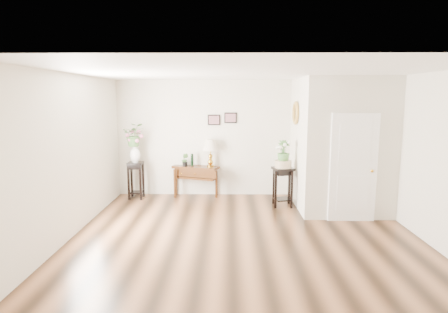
{
  "coord_description": "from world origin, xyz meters",
  "views": [
    {
      "loc": [
        -0.29,
        -6.3,
        2.4
      ],
      "look_at": [
        -0.39,
        1.3,
        1.18
      ],
      "focal_mm": 30.0,
      "sensor_mm": 36.0,
      "label": 1
    }
  ],
  "objects_px": {
    "table_lamp": "(210,152)",
    "plant_stand_b": "(283,187)",
    "console_table": "(196,181)",
    "plant_stand_a": "(136,180)"
  },
  "relations": [
    {
      "from": "console_table",
      "to": "table_lamp",
      "type": "distance_m",
      "value": 0.81
    },
    {
      "from": "plant_stand_b",
      "to": "plant_stand_a",
      "type": "bearing_deg",
      "value": 170.16
    },
    {
      "from": "console_table",
      "to": "plant_stand_b",
      "type": "xyz_separation_m",
      "value": [
        1.99,
        -0.8,
        0.06
      ]
    },
    {
      "from": "console_table",
      "to": "plant_stand_a",
      "type": "relative_size",
      "value": 1.28
    },
    {
      "from": "plant_stand_b",
      "to": "table_lamp",
      "type": "bearing_deg",
      "value": 153.88
    },
    {
      "from": "plant_stand_a",
      "to": "plant_stand_b",
      "type": "xyz_separation_m",
      "value": [
        3.4,
        -0.59,
        -0.0
      ]
    },
    {
      "from": "console_table",
      "to": "table_lamp",
      "type": "height_order",
      "value": "table_lamp"
    },
    {
      "from": "table_lamp",
      "to": "plant_stand_b",
      "type": "relative_size",
      "value": 0.76
    },
    {
      "from": "table_lamp",
      "to": "plant_stand_b",
      "type": "xyz_separation_m",
      "value": [
        1.63,
        -0.8,
        -0.66
      ]
    },
    {
      "from": "table_lamp",
      "to": "plant_stand_b",
      "type": "height_order",
      "value": "table_lamp"
    }
  ]
}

